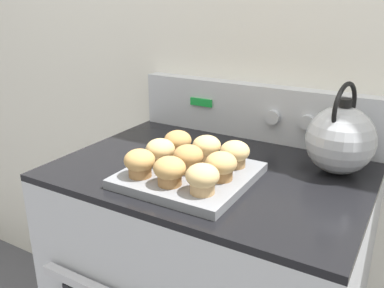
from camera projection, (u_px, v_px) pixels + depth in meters
The scene contains 13 objects.
wall_back at pixel (265, 43), 1.25m from camera, with size 8.00×0.05×2.40m.
control_panel at pixel (255, 111), 1.28m from camera, with size 0.78×0.07×0.17m.
muffin_pan at pixel (189, 175), 1.00m from camera, with size 0.30×0.30×0.02m.
muffin_r0_c0 at pixel (140, 163), 0.96m from camera, with size 0.07×0.07×0.07m.
muffin_r0_c1 at pixel (170, 171), 0.91m from camera, with size 0.07×0.07×0.07m.
muffin_r0_c2 at pixel (202, 178), 0.87m from camera, with size 0.07×0.07×0.07m.
muffin_r1_c0 at pixel (160, 151), 1.03m from camera, with size 0.07×0.07×0.07m.
muffin_r1_c1 at pixel (188, 158), 0.98m from camera, with size 0.07×0.07×0.07m.
muffin_r1_c2 at pixel (221, 165), 0.94m from camera, with size 0.07×0.07×0.07m.
muffin_r2_c0 at pixel (178, 142), 1.09m from camera, with size 0.07×0.07×0.07m.
muffin_r2_c1 at pixel (207, 148), 1.05m from camera, with size 0.07×0.07×0.07m.
muffin_r2_c2 at pixel (235, 153), 1.01m from camera, with size 0.07×0.07×0.07m.
tea_kettle at pixel (341, 139), 1.02m from camera, with size 0.17×0.20×0.23m.
Camera 1 is at (0.45, -0.57, 1.33)m, focal length 38.00 mm.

